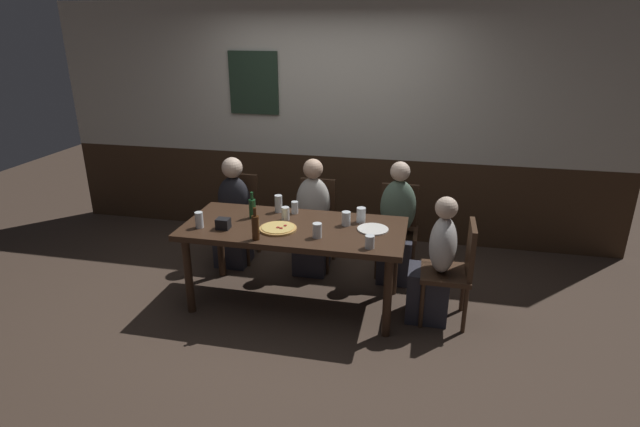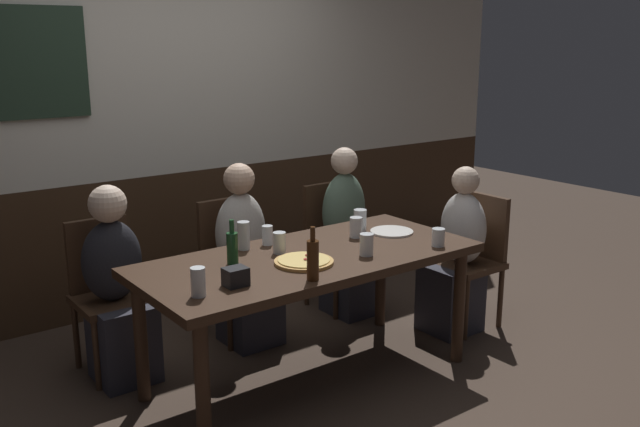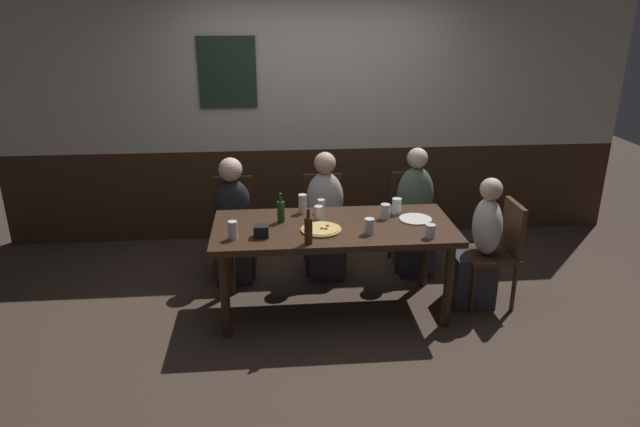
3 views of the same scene
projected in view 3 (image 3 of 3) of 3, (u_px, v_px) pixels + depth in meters
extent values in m
plane|color=#423328|center=(333.00, 308.00, 4.73)|extent=(12.00, 12.00, 0.00)
cube|color=#3D2819|center=(316.00, 192.00, 6.10)|extent=(6.40, 0.10, 0.95)
cube|color=beige|center=(316.00, 67.00, 5.65)|extent=(6.40, 0.10, 1.65)
cube|color=#233828|center=(227.00, 72.00, 5.53)|extent=(0.56, 0.03, 0.68)
cube|color=#382316|center=(334.00, 228.00, 4.48)|extent=(1.89, 0.85, 0.05)
cylinder|color=#382316|center=(225.00, 296.00, 4.22)|extent=(0.07, 0.07, 0.69)
cylinder|color=#382316|center=(448.00, 286.00, 4.36)|extent=(0.07, 0.07, 0.69)
cylinder|color=#382316|center=(230.00, 257.00, 4.86)|extent=(0.07, 0.07, 0.69)
cylinder|color=#382316|center=(425.00, 249.00, 5.00)|extent=(0.07, 0.07, 0.69)
cube|color=#422B1C|center=(234.00, 229.00, 5.22)|extent=(0.40, 0.40, 0.04)
cube|color=#422B1C|center=(234.00, 198.00, 5.31)|extent=(0.36, 0.04, 0.43)
cylinder|color=#422B1C|center=(253.00, 258.00, 5.16)|extent=(0.04, 0.04, 0.41)
cylinder|color=#422B1C|center=(215.00, 260.00, 5.13)|extent=(0.04, 0.04, 0.41)
cylinder|color=#422B1C|center=(254.00, 243.00, 5.48)|extent=(0.04, 0.04, 0.41)
cylinder|color=#422B1C|center=(218.00, 245.00, 5.45)|extent=(0.04, 0.04, 0.41)
cube|color=#422B1C|center=(412.00, 223.00, 5.36)|extent=(0.40, 0.40, 0.04)
cube|color=#422B1C|center=(409.00, 193.00, 5.45)|extent=(0.36, 0.04, 0.43)
cylinder|color=#422B1C|center=(433.00, 252.00, 5.30)|extent=(0.04, 0.04, 0.41)
cylinder|color=#422B1C|center=(397.00, 253.00, 5.27)|extent=(0.04, 0.04, 0.41)
cylinder|color=#422B1C|center=(424.00, 237.00, 5.61)|extent=(0.04, 0.04, 0.41)
cylinder|color=#422B1C|center=(390.00, 239.00, 5.59)|extent=(0.04, 0.04, 0.41)
cube|color=#422B1C|center=(324.00, 226.00, 5.29)|extent=(0.40, 0.40, 0.04)
cube|color=#422B1C|center=(323.00, 196.00, 5.38)|extent=(0.36, 0.04, 0.43)
cylinder|color=#422B1C|center=(344.00, 255.00, 5.23)|extent=(0.04, 0.04, 0.41)
cylinder|color=#422B1C|center=(308.00, 256.00, 5.20)|extent=(0.04, 0.04, 0.41)
cylinder|color=#422B1C|center=(340.00, 240.00, 5.55)|extent=(0.04, 0.04, 0.41)
cylinder|color=#422B1C|center=(305.00, 242.00, 5.52)|extent=(0.04, 0.04, 0.41)
cube|color=#422B1C|center=(489.00, 255.00, 4.69)|extent=(0.40, 0.40, 0.04)
cube|color=#422B1C|center=(513.00, 228.00, 4.62)|extent=(0.04, 0.36, 0.43)
cylinder|color=#422B1C|center=(473.00, 290.00, 4.59)|extent=(0.04, 0.04, 0.41)
cylinder|color=#422B1C|center=(460.00, 271.00, 4.91)|extent=(0.04, 0.04, 0.41)
cylinder|color=#422B1C|center=(514.00, 288.00, 4.62)|extent=(0.04, 0.04, 0.41)
cylinder|color=#422B1C|center=(498.00, 270.00, 4.94)|extent=(0.04, 0.04, 0.41)
cube|color=#2D2D38|center=(235.00, 255.00, 5.18)|extent=(0.32, 0.34, 0.45)
ellipsoid|color=black|center=(232.00, 205.00, 5.10)|extent=(0.34, 0.22, 0.46)
sphere|color=beige|center=(230.00, 169.00, 4.99)|extent=(0.21, 0.21, 0.21)
cube|color=#2D2D38|center=(414.00, 249.00, 5.31)|extent=(0.32, 0.34, 0.45)
ellipsoid|color=#56705B|center=(415.00, 195.00, 5.22)|extent=(0.34, 0.22, 0.54)
sphere|color=beige|center=(417.00, 158.00, 5.10)|extent=(0.19, 0.19, 0.19)
cube|color=#2D2D38|center=(326.00, 252.00, 5.24)|extent=(0.32, 0.34, 0.45)
ellipsoid|color=beige|center=(325.00, 199.00, 5.16)|extent=(0.34, 0.22, 0.51)
sphere|color=#DBB293|center=(325.00, 163.00, 5.04)|extent=(0.19, 0.19, 0.19)
cube|color=#2D2D38|center=(471.00, 278.00, 4.75)|extent=(0.34, 0.32, 0.45)
ellipsoid|color=silver|center=(487.00, 226.00, 4.59)|extent=(0.22, 0.34, 0.47)
sphere|color=beige|center=(491.00, 189.00, 4.48)|extent=(0.18, 0.18, 0.18)
cylinder|color=tan|center=(321.00, 230.00, 4.36)|extent=(0.31, 0.31, 0.02)
cylinder|color=#DBB760|center=(321.00, 228.00, 4.36)|extent=(0.28, 0.28, 0.01)
cylinder|color=maroon|center=(327.00, 225.00, 4.39)|extent=(0.03, 0.03, 0.00)
cylinder|color=maroon|center=(322.00, 228.00, 4.34)|extent=(0.03, 0.03, 0.00)
cylinder|color=maroon|center=(326.00, 229.00, 4.33)|extent=(0.03, 0.03, 0.00)
cylinder|color=silver|center=(321.00, 206.00, 4.73)|extent=(0.06, 0.06, 0.11)
cylinder|color=#331E14|center=(321.00, 210.00, 4.74)|extent=(0.05, 0.05, 0.05)
cylinder|color=silver|center=(302.00, 204.00, 4.71)|extent=(0.07, 0.07, 0.16)
cylinder|color=#B26623|center=(303.00, 207.00, 4.72)|extent=(0.06, 0.06, 0.09)
cylinder|color=silver|center=(430.00, 231.00, 4.23)|extent=(0.07, 0.07, 0.10)
cylinder|color=#331E14|center=(430.00, 233.00, 4.23)|extent=(0.06, 0.06, 0.08)
cylinder|color=silver|center=(319.00, 213.00, 4.56)|extent=(0.07, 0.07, 0.12)
cylinder|color=#B26623|center=(319.00, 217.00, 4.57)|extent=(0.06, 0.06, 0.06)
cylinder|color=silver|center=(385.00, 211.00, 4.59)|extent=(0.08, 0.08, 0.12)
cylinder|color=gold|center=(385.00, 215.00, 4.60)|extent=(0.07, 0.07, 0.06)
cylinder|color=silver|center=(369.00, 226.00, 4.29)|extent=(0.08, 0.08, 0.12)
cylinder|color=#B26623|center=(369.00, 230.00, 4.30)|extent=(0.07, 0.07, 0.05)
cylinder|color=silver|center=(233.00, 230.00, 4.20)|extent=(0.07, 0.07, 0.14)
cylinder|color=silver|center=(233.00, 235.00, 4.21)|extent=(0.06, 0.06, 0.06)
cylinder|color=silver|center=(397.00, 206.00, 4.69)|extent=(0.08, 0.08, 0.13)
cylinder|color=#B26623|center=(397.00, 209.00, 4.70)|extent=(0.07, 0.07, 0.08)
cylinder|color=#194723|center=(281.00, 212.00, 4.51)|extent=(0.06, 0.06, 0.17)
cylinder|color=#194723|center=(281.00, 198.00, 4.47)|extent=(0.03, 0.03, 0.07)
cylinder|color=#42230F|center=(308.00, 231.00, 4.10)|extent=(0.06, 0.06, 0.20)
cylinder|color=#42230F|center=(308.00, 213.00, 4.06)|extent=(0.03, 0.03, 0.07)
cylinder|color=white|center=(415.00, 219.00, 4.58)|extent=(0.26, 0.26, 0.01)
cube|color=black|center=(261.00, 231.00, 4.24)|extent=(0.11, 0.09, 0.09)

